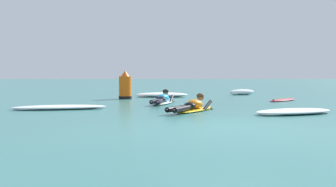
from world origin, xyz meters
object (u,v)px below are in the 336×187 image
surfer_far (162,100)px  drifting_surfboard (283,100)px  channel_marker_buoy (125,87)px  surfer_near (192,106)px

surfer_far → drifting_surfboard: size_ratio=1.43×
channel_marker_buoy → drifting_surfboard: bearing=-15.4°
surfer_near → drifting_surfboard: size_ratio=1.32×
surfer_near → surfer_far: bearing=102.1°
drifting_surfboard → channel_marker_buoy: 6.39m
surfer_far → channel_marker_buoy: size_ratio=2.09×
surfer_near → surfer_far: same height
surfer_far → channel_marker_buoy: 3.06m
surfer_near → surfer_far: (-0.63, 2.95, -0.00)m
surfer_far → drifting_surfboard: 4.88m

